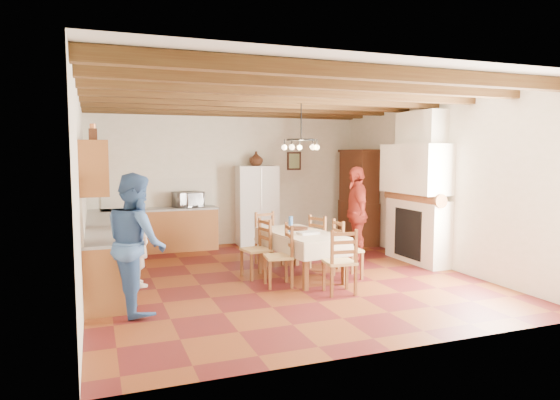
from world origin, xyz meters
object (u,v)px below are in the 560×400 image
at_px(person_woman_red, 356,213).
at_px(microwave, 188,199).
at_px(chair_left_near, 278,255).
at_px(hutch, 359,197).
at_px(chair_end_near, 340,261).
at_px(dining_table, 301,237).
at_px(refrigerator, 256,205).
at_px(chair_end_far, 269,238).
at_px(person_woman_blue, 136,243).
at_px(person_man, 137,234).
at_px(chair_right_far, 324,242).
at_px(chair_right_near, 348,249).
at_px(chair_left_far, 256,249).

relative_size(person_woman_red, microwave, 3.09).
height_order(chair_left_near, person_woman_red, person_woman_red).
bearing_deg(hutch, chair_end_near, -121.69).
relative_size(dining_table, microwave, 3.10).
bearing_deg(refrigerator, chair_left_near, -98.60).
bearing_deg(chair_end_far, person_woman_blue, -153.09).
xyz_separation_m(dining_table, person_woman_red, (1.53, 0.89, 0.23)).
distance_m(hutch, chair_end_far, 2.98).
xyz_separation_m(refrigerator, person_woman_red, (1.31, -2.17, 0.02)).
bearing_deg(hutch, person_man, -156.73).
height_order(refrigerator, person_woman_blue, person_woman_blue).
distance_m(dining_table, chair_right_far, 0.74).
bearing_deg(person_woman_red, chair_right_far, -44.10).
xyz_separation_m(chair_end_near, person_woman_blue, (-2.83, 0.17, 0.42)).
relative_size(chair_right_near, chair_end_near, 1.00).
bearing_deg(person_woman_red, chair_end_far, -77.99).
height_order(dining_table, chair_right_near, chair_right_near).
bearing_deg(person_woman_blue, dining_table, -84.01).
bearing_deg(chair_left_near, microwave, -160.35).
xyz_separation_m(chair_left_near, chair_end_near, (0.70, -0.67, 0.00)).
xyz_separation_m(chair_left_near, microwave, (-0.74, 3.43, 0.58)).
height_order(chair_end_near, person_man, person_man).
xyz_separation_m(chair_right_near, chair_end_near, (-0.55, -0.77, 0.00)).
distance_m(chair_end_near, person_woman_red, 2.46).
bearing_deg(chair_left_far, chair_right_near, 59.40).
relative_size(dining_table, chair_right_near, 1.87).
xyz_separation_m(dining_table, chair_end_far, (-0.18, 1.04, -0.18)).
relative_size(chair_right_near, chair_right_far, 1.00).
distance_m(refrigerator, chair_right_far, 2.74).
bearing_deg(chair_right_near, chair_left_far, 72.02).
relative_size(chair_right_far, chair_end_far, 1.00).
bearing_deg(chair_left_near, chair_right_far, 132.18).
relative_size(chair_end_far, person_man, 0.60).
xyz_separation_m(chair_left_far, microwave, (-0.59, 2.80, 0.58)).
xyz_separation_m(refrigerator, dining_table, (-0.22, -3.06, -0.21)).
height_order(chair_left_far, person_woman_blue, person_woman_blue).
height_order(dining_table, chair_end_far, chair_end_far).
height_order(refrigerator, dining_table, refrigerator).
xyz_separation_m(chair_right_near, microwave, (-1.99, 3.34, 0.58)).
xyz_separation_m(chair_right_near, chair_end_far, (-0.88, 1.37, 0.00)).
distance_m(chair_right_near, person_woman_red, 1.53).
bearing_deg(chair_right_far, refrigerator, -12.29).
relative_size(refrigerator, chair_end_far, 1.83).
bearing_deg(chair_right_near, chair_end_far, 35.82).
bearing_deg(microwave, chair_right_near, -78.60).
xyz_separation_m(chair_right_far, chair_end_far, (-0.79, 0.66, 0.00)).
bearing_deg(person_woman_blue, chair_end_far, -64.90).
relative_size(refrigerator, person_woman_red, 0.98).
distance_m(hutch, person_man, 5.37).
bearing_deg(person_woman_blue, chair_right_far, -81.46).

